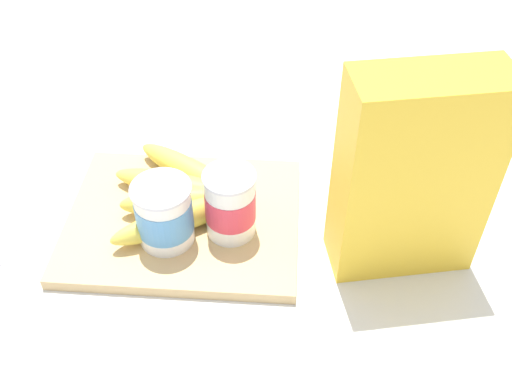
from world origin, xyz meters
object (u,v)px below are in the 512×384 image
(cutting_board, at_px, (184,220))
(yogurt_cup_front, at_px, (230,204))
(cereal_box, at_px, (413,176))
(yogurt_cup_back, at_px, (164,214))
(banana_bunch, at_px, (184,194))

(cutting_board, distance_m, yogurt_cup_front, 0.09)
(cereal_box, relative_size, yogurt_cup_back, 3.04)
(cutting_board, relative_size, banana_bunch, 1.40)
(cutting_board, bearing_deg, yogurt_cup_back, 72.21)
(cutting_board, relative_size, cereal_box, 1.15)
(yogurt_cup_front, bearing_deg, banana_bunch, -33.08)
(cutting_board, distance_m, cereal_box, 0.31)
(cutting_board, xyz_separation_m, yogurt_cup_front, (-0.07, 0.02, 0.06))
(yogurt_cup_front, bearing_deg, yogurt_cup_back, 13.87)
(cereal_box, distance_m, banana_bunch, 0.31)
(cutting_board, bearing_deg, cereal_box, 173.10)
(cereal_box, relative_size, yogurt_cup_front, 2.83)
(cereal_box, xyz_separation_m, banana_bunch, (0.28, -0.06, -0.10))
(yogurt_cup_front, bearing_deg, cutting_board, -17.77)
(cereal_box, xyz_separation_m, yogurt_cup_front, (0.22, -0.01, -0.07))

